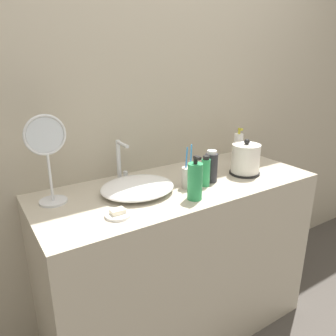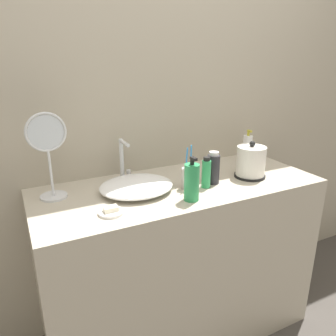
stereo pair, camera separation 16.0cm
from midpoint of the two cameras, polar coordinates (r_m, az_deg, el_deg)
name	(u,v)px [view 2 (the right image)]	position (r m, az deg, el deg)	size (l,w,h in m)	color
wall_back	(154,101)	(1.83, 0.06, 11.52)	(6.00, 0.04, 2.60)	#ADA38E
vanity_counter	(179,261)	(1.89, 4.48, -15.99)	(1.46, 0.59, 0.92)	#B7AD99
sink_basin	(136,186)	(1.57, -2.64, -3.21)	(0.36, 0.31, 0.06)	white
faucet	(123,158)	(1.71, -5.16, 1.78)	(0.06, 0.12, 0.21)	silver
electric_kettle	(251,163)	(1.82, 16.67, 0.82)	(0.17, 0.17, 0.20)	black
toothbrush_cup	(188,178)	(1.61, 6.37, -1.76)	(0.07, 0.07, 0.22)	#B7B2A8
lotion_bottle	(192,182)	(1.47, 7.27, -2.50)	(0.07, 0.07, 0.21)	#2D9956
shampoo_bottle	(206,173)	(1.62, 9.49, -0.92)	(0.04, 0.04, 0.16)	#2D9956
mouthwash_bottle	(247,149)	(2.06, 15.81, 3.22)	(0.05, 0.05, 0.20)	white
hand_cream_bottle	(213,168)	(1.68, 10.60, -0.09)	(0.06, 0.06, 0.17)	#28282D
soap_dish	(111,211)	(1.37, -6.62, -7.59)	(0.11, 0.11, 0.03)	white
vanity_mirror	(48,150)	(1.51, -17.36, 2.98)	(0.18, 0.12, 0.40)	silver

